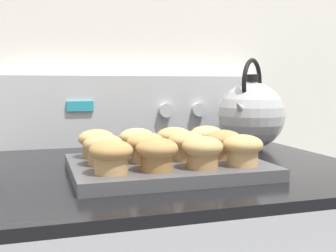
{
  "coord_description": "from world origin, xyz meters",
  "views": [
    {
      "loc": [
        -0.28,
        -0.49,
        1.05
      ],
      "look_at": [
        -0.04,
        0.26,
        0.97
      ],
      "focal_mm": 45.0,
      "sensor_mm": 36.0,
      "label": 1
    }
  ],
  "objects_px": {
    "muffin_r2_c1": "(137,141)",
    "muffin_r2_c3": "(207,138)",
    "muffin_r0_c0": "(111,155)",
    "muffin_r0_c1": "(157,153)",
    "muffin_r2_c2": "(174,139)",
    "tea_kettle": "(251,114)",
    "muffin_r0_c3": "(243,149)",
    "muffin_r1_c2": "(187,144)",
    "muffin_r1_c3": "(223,143)",
    "muffin_r0_c2": "(203,151)",
    "muffin_r1_c1": "(146,146)",
    "muffin_pan": "(166,167)",
    "muffin_r1_c0": "(103,148)",
    "muffin_r2_c0": "(97,142)"
  },
  "relations": [
    {
      "from": "muffin_r1_c1",
      "to": "muffin_r2_c3",
      "type": "xyz_separation_m",
      "value": [
        0.16,
        0.08,
        0.0
      ]
    },
    {
      "from": "muffin_r2_c2",
      "to": "muffin_r2_c3",
      "type": "xyz_separation_m",
      "value": [
        0.08,
        0.01,
        0.0
      ]
    },
    {
      "from": "muffin_r0_c3",
      "to": "tea_kettle",
      "type": "distance_m",
      "value": 0.36
    },
    {
      "from": "muffin_pan",
      "to": "muffin_r2_c1",
      "type": "bearing_deg",
      "value": 115.71
    },
    {
      "from": "muffin_pan",
      "to": "muffin_r1_c3",
      "type": "xyz_separation_m",
      "value": [
        0.12,
        -0.0,
        0.04
      ]
    },
    {
      "from": "muffin_r0_c0",
      "to": "muffin_r0_c3",
      "type": "xyz_separation_m",
      "value": [
        0.24,
        -0.0,
        0.0
      ]
    },
    {
      "from": "muffin_r0_c3",
      "to": "muffin_r0_c1",
      "type": "bearing_deg",
      "value": 178.66
    },
    {
      "from": "muffin_r0_c2",
      "to": "tea_kettle",
      "type": "xyz_separation_m",
      "value": [
        0.26,
        0.31,
        0.04
      ]
    },
    {
      "from": "muffin_r1_c0",
      "to": "muffin_r1_c1",
      "type": "xyz_separation_m",
      "value": [
        0.08,
        -0.0,
        0.0
      ]
    },
    {
      "from": "muffin_r1_c3",
      "to": "tea_kettle",
      "type": "height_order",
      "value": "tea_kettle"
    },
    {
      "from": "muffin_pan",
      "to": "muffin_r1_c0",
      "type": "relative_size",
      "value": 4.95
    },
    {
      "from": "muffin_r1_c0",
      "to": "muffin_r0_c3",
      "type": "bearing_deg",
      "value": -19.2
    },
    {
      "from": "muffin_r2_c2",
      "to": "muffin_r2_c3",
      "type": "height_order",
      "value": "same"
    },
    {
      "from": "muffin_pan",
      "to": "muffin_r2_c2",
      "type": "relative_size",
      "value": 4.95
    },
    {
      "from": "muffin_r0_c0",
      "to": "muffin_r2_c0",
      "type": "xyz_separation_m",
      "value": [
        -0.0,
        0.16,
        0.0
      ]
    },
    {
      "from": "muffin_r0_c1",
      "to": "muffin_r2_c2",
      "type": "height_order",
      "value": "same"
    },
    {
      "from": "muffin_r2_c1",
      "to": "tea_kettle",
      "type": "xyz_separation_m",
      "value": [
        0.34,
        0.14,
        0.04
      ]
    },
    {
      "from": "muffin_r1_c1",
      "to": "muffin_r2_c2",
      "type": "distance_m",
      "value": 0.11
    },
    {
      "from": "muffin_r2_c0",
      "to": "muffin_r2_c2",
      "type": "xyz_separation_m",
      "value": [
        0.16,
        -0.0,
        0.0
      ]
    },
    {
      "from": "muffin_r1_c1",
      "to": "muffin_r1_c2",
      "type": "relative_size",
      "value": 1.0
    },
    {
      "from": "muffin_r1_c3",
      "to": "muffin_r2_c2",
      "type": "distance_m",
      "value": 0.11
    },
    {
      "from": "muffin_r0_c0",
      "to": "muffin_r0_c1",
      "type": "xyz_separation_m",
      "value": [
        0.08,
        -0.0,
        0.0
      ]
    },
    {
      "from": "muffin_pan",
      "to": "muffin_r0_c1",
      "type": "height_order",
      "value": "muffin_r0_c1"
    },
    {
      "from": "muffin_r0_c2",
      "to": "muffin_r1_c3",
      "type": "xyz_separation_m",
      "value": [
        0.08,
        0.08,
        0.0
      ]
    },
    {
      "from": "muffin_r2_c2",
      "to": "muffin_r1_c2",
      "type": "bearing_deg",
      "value": -90.13
    },
    {
      "from": "muffin_r2_c1",
      "to": "muffin_r2_c3",
      "type": "bearing_deg",
      "value": 0.98
    },
    {
      "from": "muffin_r0_c3",
      "to": "muffin_r1_c1",
      "type": "bearing_deg",
      "value": 152.57
    },
    {
      "from": "muffin_r1_c1",
      "to": "tea_kettle",
      "type": "xyz_separation_m",
      "value": [
        0.34,
        0.22,
        0.04
      ]
    },
    {
      "from": "muffin_r0_c0",
      "to": "muffin_r1_c3",
      "type": "height_order",
      "value": "same"
    },
    {
      "from": "muffin_r0_c3",
      "to": "muffin_r1_c0",
      "type": "relative_size",
      "value": 1.0
    },
    {
      "from": "muffin_r0_c2",
      "to": "muffin_r1_c1",
      "type": "xyz_separation_m",
      "value": [
        -0.08,
        0.08,
        0.0
      ]
    },
    {
      "from": "muffin_r0_c3",
      "to": "muffin_r2_c2",
      "type": "bearing_deg",
      "value": 115.83
    },
    {
      "from": "muffin_r1_c3",
      "to": "muffin_r2_c3",
      "type": "height_order",
      "value": "same"
    },
    {
      "from": "muffin_r0_c1",
      "to": "tea_kettle",
      "type": "bearing_deg",
      "value": 41.41
    },
    {
      "from": "muffin_r1_c1",
      "to": "muffin_r1_c3",
      "type": "distance_m",
      "value": 0.16
    },
    {
      "from": "muffin_r2_c3",
      "to": "muffin_r0_c3",
      "type": "bearing_deg",
      "value": -89.64
    },
    {
      "from": "muffin_r0_c1",
      "to": "muffin_r2_c1",
      "type": "relative_size",
      "value": 1.0
    },
    {
      "from": "muffin_pan",
      "to": "muffin_r0_c3",
      "type": "distance_m",
      "value": 0.15
    },
    {
      "from": "muffin_r0_c3",
      "to": "tea_kettle",
      "type": "xyz_separation_m",
      "value": [
        0.18,
        0.31,
        0.04
      ]
    },
    {
      "from": "muffin_r2_c1",
      "to": "muffin_r2_c3",
      "type": "distance_m",
      "value": 0.16
    },
    {
      "from": "muffin_r1_c3",
      "to": "muffin_r2_c0",
      "type": "distance_m",
      "value": 0.25
    },
    {
      "from": "muffin_pan",
      "to": "muffin_r0_c0",
      "type": "relative_size",
      "value": 4.95
    },
    {
      "from": "muffin_pan",
      "to": "muffin_r1_c3",
      "type": "bearing_deg",
      "value": -1.43
    },
    {
      "from": "muffin_r2_c3",
      "to": "muffin_r1_c2",
      "type": "bearing_deg",
      "value": -132.4
    },
    {
      "from": "muffin_pan",
      "to": "muffin_r2_c0",
      "type": "relative_size",
      "value": 4.95
    },
    {
      "from": "muffin_r0_c2",
      "to": "muffin_r2_c0",
      "type": "xyz_separation_m",
      "value": [
        -0.16,
        0.17,
        0.0
      ]
    },
    {
      "from": "tea_kettle",
      "to": "muffin_r0_c2",
      "type": "bearing_deg",
      "value": -130.39
    },
    {
      "from": "muffin_r2_c1",
      "to": "muffin_r1_c1",
      "type": "bearing_deg",
      "value": -91.25
    },
    {
      "from": "muffin_pan",
      "to": "muffin_r2_c2",
      "type": "height_order",
      "value": "muffin_r2_c2"
    },
    {
      "from": "muffin_r1_c2",
      "to": "muffin_r1_c3",
      "type": "bearing_deg",
      "value": -1.21
    }
  ]
}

